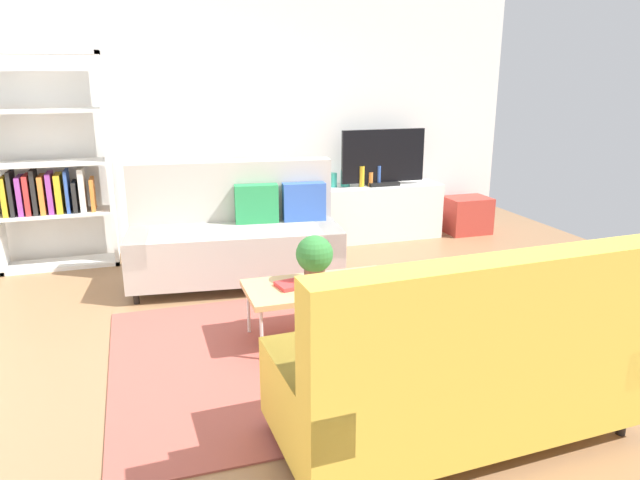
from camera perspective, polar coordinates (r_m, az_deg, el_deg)
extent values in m
plane|color=#936B47|center=(4.33, -0.12, -10.02)|extent=(7.68, 7.68, 0.00)
cube|color=white|center=(6.62, -7.64, 12.02)|extent=(6.40, 0.12, 2.90)
cube|color=#9E4C42|center=(4.23, 0.34, -10.58)|extent=(2.90, 2.20, 0.01)
cube|color=#B2ADA3|center=(5.44, -8.25, -1.00)|extent=(1.98, 1.04, 0.44)
cube|color=#B2ADA3|center=(5.63, -8.65, 4.81)|extent=(1.91, 0.41, 0.56)
cube|color=#B2ADA3|center=(5.52, 0.54, 0.59)|extent=(0.29, 0.86, 0.22)
cube|color=#B2ADA3|center=(5.44, -17.26, -0.38)|extent=(0.29, 0.86, 0.22)
cylinder|color=black|center=(5.32, 1.50, -4.30)|extent=(0.05, 0.05, 0.10)
cylinder|color=black|center=(5.24, -17.48, -5.42)|extent=(0.05, 0.05, 0.10)
cylinder|color=black|center=(5.95, 0.05, -2.07)|extent=(0.05, 0.05, 0.10)
cylinder|color=black|center=(5.88, -16.85, -3.03)|extent=(0.05, 0.05, 0.10)
cube|color=#3359B2|center=(5.55, -1.57, 3.76)|extent=(0.41, 0.18, 0.36)
cube|color=#288C4C|center=(5.49, -6.21, 3.54)|extent=(0.41, 0.18, 0.36)
cube|color=gold|center=(3.29, 12.79, -13.18)|extent=(1.94, 0.93, 0.44)
cube|color=gold|center=(2.84, 16.93, -7.12)|extent=(1.91, 0.29, 0.56)
cube|color=gold|center=(2.90, -1.81, -14.48)|extent=(0.24, 0.85, 0.22)
cube|color=gold|center=(3.74, 24.05, -8.64)|extent=(0.24, 0.85, 0.22)
cylinder|color=black|center=(3.37, -4.02, -17.32)|extent=(0.05, 0.05, 0.10)
cylinder|color=black|center=(4.13, 20.35, -11.68)|extent=(0.05, 0.05, 0.10)
cylinder|color=black|center=(3.72, 27.32, -15.81)|extent=(0.05, 0.05, 0.10)
cube|color=white|center=(2.70, 2.77, -9.92)|extent=(0.41, 0.16, 0.36)
cube|color=tan|center=(4.26, 0.15, -4.59)|extent=(1.10, 0.56, 0.04)
cylinder|color=silver|center=(4.43, -6.98, -6.80)|extent=(0.02, 0.02, 0.38)
cylinder|color=silver|center=(4.70, 5.12, -5.37)|extent=(0.02, 0.02, 0.38)
cylinder|color=silver|center=(4.02, -5.71, -9.25)|extent=(0.02, 0.02, 0.38)
cylinder|color=silver|center=(4.31, 7.49, -7.48)|extent=(0.02, 0.02, 0.38)
cube|color=silver|center=(6.92, 5.96, 2.77)|extent=(1.40, 0.44, 0.64)
cube|color=black|center=(6.84, 6.11, 5.51)|extent=(0.36, 0.20, 0.04)
cube|color=black|center=(6.78, 6.19, 8.17)|extent=(1.00, 0.05, 0.60)
cube|color=white|center=(6.25, -19.98, 7.27)|extent=(0.04, 0.36, 2.10)
cube|color=white|center=(6.23, -25.97, 16.17)|extent=(1.10, 0.36, 0.04)
cube|color=white|center=(6.51, -23.76, -2.14)|extent=(1.10, 0.36, 0.04)
cube|color=white|center=(6.38, -24.30, 2.39)|extent=(1.02, 0.36, 0.03)
cube|color=white|center=(6.29, -24.82, 6.81)|extent=(1.02, 0.36, 0.03)
cube|color=white|center=(6.24, -25.36, 11.33)|extent=(1.02, 0.36, 0.03)
cube|color=gold|center=(6.40, -28.32, 3.80)|extent=(0.05, 0.29, 0.38)
cube|color=#262626|center=(6.39, -27.81, 4.08)|extent=(0.03, 0.29, 0.43)
cube|color=purple|center=(6.38, -27.15, 3.91)|extent=(0.05, 0.29, 0.38)
cube|color=red|center=(6.37, -26.57, 4.01)|extent=(0.05, 0.29, 0.39)
cube|color=#262626|center=(6.35, -26.03, 4.30)|extent=(0.04, 0.29, 0.44)
cube|color=orange|center=(6.35, -25.41, 4.07)|extent=(0.05, 0.29, 0.37)
cube|color=purple|center=(6.34, -24.77, 4.23)|extent=(0.05, 0.29, 0.40)
cube|color=gold|center=(6.33, -24.08, 4.22)|extent=(0.06, 0.29, 0.38)
cube|color=#3359B2|center=(6.32, -23.39, 4.43)|extent=(0.03, 0.29, 0.41)
cube|color=#262626|center=(6.32, -22.76, 3.99)|extent=(0.04, 0.29, 0.30)
cube|color=silver|center=(6.31, -22.16, 4.62)|extent=(0.05, 0.29, 0.43)
cube|color=orange|center=(6.31, -21.28, 4.22)|extent=(0.04, 0.29, 0.32)
cube|color=#B2382D|center=(7.36, 14.13, 2.37)|extent=(0.52, 0.40, 0.44)
cylinder|color=brown|center=(4.28, -0.53, -3.44)|extent=(0.16, 0.16, 0.11)
sphere|color=#2D7233|center=(4.23, -0.54, -1.37)|extent=(0.27, 0.27, 0.27)
cube|color=red|center=(4.21, -2.57, -4.34)|extent=(0.27, 0.22, 0.03)
cylinder|color=#33B29E|center=(6.68, 1.30, 5.88)|extent=(0.09, 0.09, 0.16)
cylinder|color=#33B29E|center=(6.73, 2.48, 6.03)|extent=(0.11, 0.11, 0.18)
cylinder|color=gold|center=(6.70, 4.10, 6.20)|extent=(0.06, 0.06, 0.24)
cylinder|color=orange|center=(6.74, 4.96, 5.92)|extent=(0.05, 0.05, 0.16)
cylinder|color=#3359B2|center=(6.78, 5.77, 6.25)|extent=(0.04, 0.04, 0.23)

